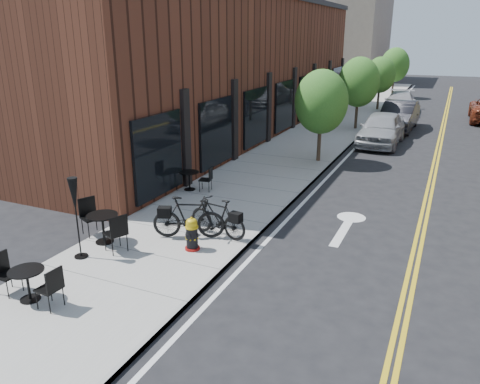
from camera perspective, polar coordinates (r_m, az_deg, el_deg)
The scene contains 18 objects.
ground at distance 12.13m, azimuth 0.88°, elevation -6.89°, with size 120.00×120.00×0.00m, color black.
sidewalk_near at distance 21.66m, azimuth 6.61°, elevation 4.70°, with size 4.00×70.00×0.12m, color #9E9B93.
building_near at distance 26.44m, azimuth 0.07°, elevation 14.88°, with size 5.00×28.00×7.00m, color #4B2518.
bg_building_left at distance 59.35m, azimuth 12.98°, elevation 17.96°, with size 8.00×14.00×10.00m, color #726656.
tree_near_a at distance 19.86m, azimuth 9.88°, elevation 10.77°, with size 2.20×2.20×3.81m.
tree_near_b at distance 27.61m, azimuth 14.29°, elevation 12.85°, with size 2.30×2.30×3.98m.
tree_near_c at distance 35.50m, azimuth 16.74°, elevation 13.51°, with size 2.10×2.10×3.67m.
tree_near_d at distance 43.40m, azimuth 18.37°, elevation 14.50°, with size 2.40×2.40×4.11m.
fire_hydrant at distance 11.71m, azimuth -5.88°, elevation -5.14°, with size 0.45×0.45×0.86m.
bicycle_left at distance 12.38m, azimuth -2.75°, elevation -3.09°, with size 0.50×1.77×1.06m, color black.
bicycle_right at distance 12.32m, azimuth -6.28°, elevation -3.08°, with size 0.54×1.90×1.14m, color black.
bistro_set_a at distance 10.43m, azimuth -24.48°, elevation -9.79°, with size 1.63×0.73×0.87m.
bistro_set_b at distance 12.50m, azimuth -16.37°, elevation -3.80°, with size 1.86×1.19×0.99m.
bistro_set_c at distance 16.20m, azimuth -6.20°, elevation 1.71°, with size 1.59×0.80×0.84m.
patio_umbrella at distance 11.53m, azimuth -19.51°, elevation -1.04°, with size 0.32×0.32×2.00m.
parked_car_a at distance 24.42m, azimuth 16.86°, elevation 7.40°, with size 1.91×4.74×1.61m, color #9EA0A6.
parked_car_b at distance 28.65m, azimuth 18.78°, elevation 8.79°, with size 1.73×4.96×1.63m, color black.
parked_car_c at distance 35.11m, azimuth 18.91°, elevation 10.27°, with size 2.03×4.99×1.45m, color #A8A8AD.
Camera 1 is at (4.34, -10.05, 5.22)m, focal length 35.00 mm.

